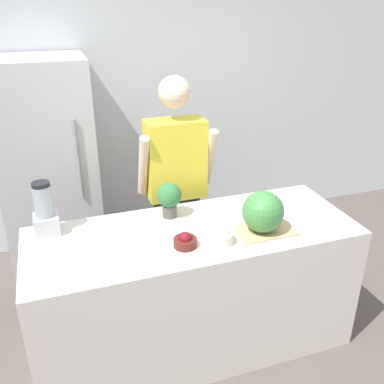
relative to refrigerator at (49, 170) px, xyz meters
name	(u,v)px	position (x,y,z in m)	size (l,w,h in m)	color
ground_plane	(214,382)	(0.83, -1.73, -0.92)	(14.00, 14.00, 0.00)	#564C47
wall_back	(134,107)	(0.83, 0.37, 0.38)	(8.00, 0.06, 2.60)	silver
counter_island	(194,289)	(0.83, -1.34, -0.46)	(2.08, 0.78, 0.91)	beige
refrigerator	(49,170)	(0.00, 0.00, 0.00)	(0.77, 0.67, 1.83)	#B7B7BC
person	(176,188)	(0.91, -0.68, -0.01)	(0.58, 0.27, 1.75)	#333338
cutting_board	(265,231)	(1.24, -1.50, 0.00)	(0.37, 0.22, 0.01)	tan
watermelon	(263,212)	(1.22, -1.50, 0.14)	(0.26, 0.26, 0.26)	#3D7F3D
bowl_cherries	(185,241)	(0.72, -1.50, 0.03)	(0.14, 0.14, 0.09)	#511E19
bowl_cream	(221,235)	(0.93, -1.53, 0.05)	(0.15, 0.15, 0.12)	beige
blender	(45,212)	(-0.04, -1.07, 0.14)	(0.15, 0.15, 0.34)	#B7B7BC
potted_plant	(169,198)	(0.74, -1.12, 0.13)	(0.16, 0.16, 0.24)	#514C47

